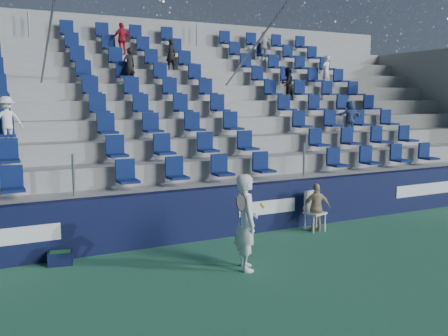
# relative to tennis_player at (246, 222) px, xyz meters

# --- Properties ---
(ground) EXTENTS (70.00, 70.00, 0.00)m
(ground) POSITION_rel_tennis_player_xyz_m (0.30, -0.86, -0.93)
(ground) COLOR #31734F
(ground) RESTS_ON ground
(sponsor_wall) EXTENTS (24.00, 0.32, 1.20)m
(sponsor_wall) POSITION_rel_tennis_player_xyz_m (0.31, 2.29, -0.33)
(sponsor_wall) COLOR #0E1336
(sponsor_wall) RESTS_ON ground
(grandstand) EXTENTS (24.00, 8.17, 6.63)m
(grandstand) POSITION_rel_tennis_player_xyz_m (0.30, 7.38, 1.20)
(grandstand) COLOR #9D9D98
(grandstand) RESTS_ON ground
(tennis_player) EXTENTS (0.72, 0.78, 1.86)m
(tennis_player) POSITION_rel_tennis_player_xyz_m (0.00, 0.00, 0.00)
(tennis_player) COLOR white
(tennis_player) RESTS_ON ground
(line_judge_chair) EXTENTS (0.52, 0.53, 0.99)m
(line_judge_chair) POSITION_rel_tennis_player_xyz_m (2.92, 1.80, -0.37)
(line_judge_chair) COLOR white
(line_judge_chair) RESTS_ON ground
(line_judge) EXTENTS (0.76, 0.51, 1.20)m
(line_judge) POSITION_rel_tennis_player_xyz_m (2.92, 1.64, -0.33)
(line_judge) COLOR tan
(line_judge) RESTS_ON ground
(ball_bin) EXTENTS (0.53, 0.40, 0.27)m
(ball_bin) POSITION_rel_tennis_player_xyz_m (-3.16, 1.89, -0.79)
(ball_bin) COLOR #0F1537
(ball_bin) RESTS_ON ground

